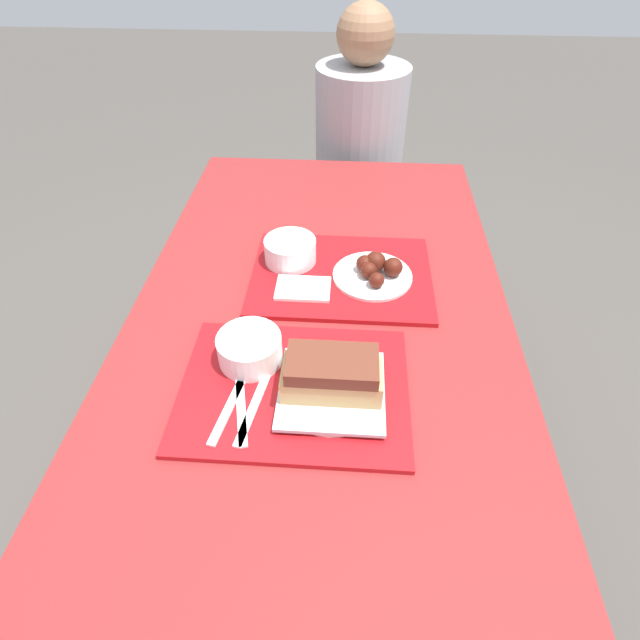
% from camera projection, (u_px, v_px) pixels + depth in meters
% --- Properties ---
extents(ground_plane, '(12.00, 12.00, 0.00)m').
position_uv_depth(ground_plane, '(319.00, 496.00, 1.61)').
color(ground_plane, '#4C4742').
extents(picnic_table, '(0.86, 1.64, 0.76)m').
position_uv_depth(picnic_table, '(319.00, 354.00, 1.16)').
color(picnic_table, maroon).
rests_on(picnic_table, ground_plane).
extents(picnic_bench_far, '(0.82, 0.28, 0.45)m').
position_uv_depth(picnic_bench_far, '(336.00, 223.00, 2.12)').
color(picnic_bench_far, maroon).
rests_on(picnic_bench_far, ground_plane).
extents(tray_near, '(0.44, 0.33, 0.01)m').
position_uv_depth(tray_near, '(294.00, 389.00, 0.96)').
color(tray_near, '#B21419').
rests_on(tray_near, picnic_table).
extents(tray_far, '(0.44, 0.33, 0.01)m').
position_uv_depth(tray_far, '(341.00, 276.00, 1.22)').
color(tray_far, '#B21419').
rests_on(tray_far, picnic_table).
extents(bowl_coleslaw_near, '(0.13, 0.13, 0.06)m').
position_uv_depth(bowl_coleslaw_near, '(250.00, 348.00, 0.98)').
color(bowl_coleslaw_near, white).
rests_on(bowl_coleslaw_near, tray_near).
extents(brisket_sandwich_plate, '(0.20, 0.20, 0.10)m').
position_uv_depth(brisket_sandwich_plate, '(332.00, 380.00, 0.91)').
color(brisket_sandwich_plate, white).
rests_on(brisket_sandwich_plate, tray_near).
extents(plastic_fork_near, '(0.05, 0.17, 0.00)m').
position_uv_depth(plastic_fork_near, '(241.00, 408.00, 0.91)').
color(plastic_fork_near, white).
rests_on(plastic_fork_near, tray_near).
extents(plastic_knife_near, '(0.04, 0.17, 0.00)m').
position_uv_depth(plastic_knife_near, '(253.00, 408.00, 0.91)').
color(plastic_knife_near, white).
rests_on(plastic_knife_near, tray_near).
extents(plastic_spoon_near, '(0.05, 0.17, 0.00)m').
position_uv_depth(plastic_spoon_near, '(229.00, 407.00, 0.91)').
color(plastic_spoon_near, white).
rests_on(plastic_spoon_near, tray_near).
extents(condiment_packet, '(0.04, 0.03, 0.01)m').
position_uv_depth(condiment_packet, '(295.00, 357.00, 1.01)').
color(condiment_packet, '#A59E93').
rests_on(condiment_packet, tray_near).
extents(bowl_coleslaw_far, '(0.13, 0.13, 0.06)m').
position_uv_depth(bowl_coleslaw_far, '(290.00, 249.00, 1.23)').
color(bowl_coleslaw_far, white).
rests_on(bowl_coleslaw_far, tray_far).
extents(wings_plate_far, '(0.19, 0.19, 0.06)m').
position_uv_depth(wings_plate_far, '(375.00, 271.00, 1.19)').
color(wings_plate_far, white).
rests_on(wings_plate_far, tray_far).
extents(napkin_far, '(0.13, 0.09, 0.01)m').
position_uv_depth(napkin_far, '(303.00, 288.00, 1.16)').
color(napkin_far, white).
rests_on(napkin_far, tray_far).
extents(person_seated_across, '(0.33, 0.33, 0.74)m').
position_uv_depth(person_seated_across, '(360.00, 134.00, 1.85)').
color(person_seated_across, '#9E9EA3').
rests_on(person_seated_across, picnic_bench_far).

